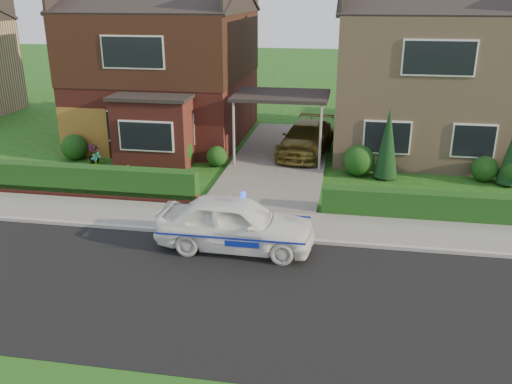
# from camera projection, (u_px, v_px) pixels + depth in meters

# --- Properties ---
(ground) EXTENTS (120.00, 120.00, 0.00)m
(ground) POSITION_uv_depth(u_px,v_px,m) (220.00, 293.00, 12.64)
(ground) COLOR #154A13
(ground) RESTS_ON ground
(road) EXTENTS (60.00, 6.00, 0.02)m
(road) POSITION_uv_depth(u_px,v_px,m) (220.00, 293.00, 12.64)
(road) COLOR black
(road) RESTS_ON ground
(kerb) EXTENTS (60.00, 0.16, 0.12)m
(kerb) POSITION_uv_depth(u_px,v_px,m) (245.00, 236.00, 15.43)
(kerb) COLOR #9E9993
(kerb) RESTS_ON ground
(sidewalk) EXTENTS (60.00, 2.00, 0.10)m
(sidewalk) POSITION_uv_depth(u_px,v_px,m) (251.00, 222.00, 16.41)
(sidewalk) COLOR slate
(sidewalk) RESTS_ON ground
(driveway) EXTENTS (3.80, 12.00, 0.12)m
(driveway) POSITION_uv_depth(u_px,v_px,m) (281.00, 158.00, 22.79)
(driveway) COLOR #666059
(driveway) RESTS_ON ground
(house_left) EXTENTS (7.50, 9.53, 7.25)m
(house_left) POSITION_uv_depth(u_px,v_px,m) (166.00, 57.00, 25.10)
(house_left) COLOR maroon
(house_left) RESTS_ON ground
(house_right) EXTENTS (7.50, 8.06, 7.25)m
(house_right) POSITION_uv_depth(u_px,v_px,m) (424.00, 65.00, 23.38)
(house_right) COLOR tan
(house_right) RESTS_ON ground
(carport_link) EXTENTS (3.80, 3.00, 2.77)m
(carport_link) POSITION_uv_depth(u_px,v_px,m) (281.00, 97.00, 21.85)
(carport_link) COLOR black
(carport_link) RESTS_ON ground
(garage_door) EXTENTS (2.20, 0.10, 2.10)m
(garage_door) POSITION_uv_depth(u_px,v_px,m) (84.00, 133.00, 22.81)
(garage_door) COLOR #8F5D1F
(garage_door) RESTS_ON ground
(dwarf_wall) EXTENTS (7.70, 0.25, 0.36)m
(dwarf_wall) POSITION_uv_depth(u_px,v_px,m) (90.00, 193.00, 18.41)
(dwarf_wall) COLOR maroon
(dwarf_wall) RESTS_ON ground
(hedge_left) EXTENTS (7.50, 0.55, 0.90)m
(hedge_left) POSITION_uv_depth(u_px,v_px,m) (92.00, 197.00, 18.61)
(hedge_left) COLOR black
(hedge_left) RESTS_ON ground
(hedge_right) EXTENTS (7.50, 0.55, 0.80)m
(hedge_right) POSITION_uv_depth(u_px,v_px,m) (444.00, 221.00, 16.65)
(hedge_right) COLOR black
(hedge_right) RESTS_ON ground
(shrub_left_far) EXTENTS (1.08, 1.08, 1.08)m
(shrub_left_far) POSITION_uv_depth(u_px,v_px,m) (74.00, 147.00, 22.60)
(shrub_left_far) COLOR black
(shrub_left_far) RESTS_ON ground
(shrub_left_mid) EXTENTS (1.32, 1.32, 1.32)m
(shrub_left_mid) POSITION_uv_depth(u_px,v_px,m) (176.00, 151.00, 21.65)
(shrub_left_mid) COLOR black
(shrub_left_mid) RESTS_ON ground
(shrub_left_near) EXTENTS (0.84, 0.84, 0.84)m
(shrub_left_near) POSITION_uv_depth(u_px,v_px,m) (217.00, 156.00, 21.75)
(shrub_left_near) COLOR black
(shrub_left_near) RESTS_ON ground
(shrub_right_near) EXTENTS (1.20, 1.20, 1.20)m
(shrub_right_near) POSITION_uv_depth(u_px,v_px,m) (359.00, 160.00, 20.61)
(shrub_right_near) COLOR black
(shrub_right_near) RESTS_ON ground
(shrub_right_mid) EXTENTS (0.96, 0.96, 0.96)m
(shrub_right_mid) POSITION_uv_depth(u_px,v_px,m) (485.00, 169.00, 20.00)
(shrub_right_mid) COLOR black
(shrub_right_mid) RESTS_ON ground
(conifer_a) EXTENTS (0.90, 0.90, 2.60)m
(conifer_a) POSITION_uv_depth(u_px,v_px,m) (387.00, 145.00, 20.02)
(conifer_a) COLOR black
(conifer_a) RESTS_ON ground
(police_car) EXTENTS (3.93, 4.31, 1.62)m
(police_car) POSITION_uv_depth(u_px,v_px,m) (236.00, 224.00, 14.62)
(police_car) COLOR white
(police_car) RESTS_ON ground
(driveway_car) EXTENTS (2.41, 4.72, 1.31)m
(driveway_car) POSITION_uv_depth(u_px,v_px,m) (306.00, 139.00, 22.98)
(driveway_car) COLOR brown
(driveway_car) RESTS_ON driveway
(potted_plant_a) EXTENTS (0.52, 0.43, 0.86)m
(potted_plant_a) POSITION_uv_depth(u_px,v_px,m) (97.00, 163.00, 20.80)
(potted_plant_a) COLOR gray
(potted_plant_a) RESTS_ON ground
(potted_plant_b) EXTENTS (0.50, 0.46, 0.74)m
(potted_plant_b) POSITION_uv_depth(u_px,v_px,m) (125.00, 175.00, 19.71)
(potted_plant_b) COLOR gray
(potted_plant_b) RESTS_ON ground
(potted_plant_c) EXTENTS (0.62, 0.62, 0.80)m
(potted_plant_c) POSITION_uv_depth(u_px,v_px,m) (94.00, 155.00, 22.01)
(potted_plant_c) COLOR gray
(potted_plant_c) RESTS_ON ground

